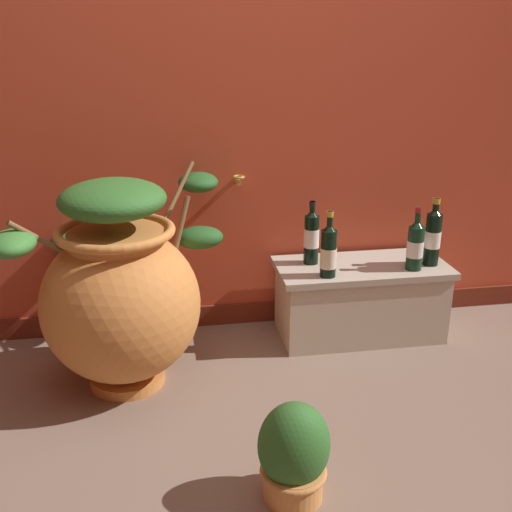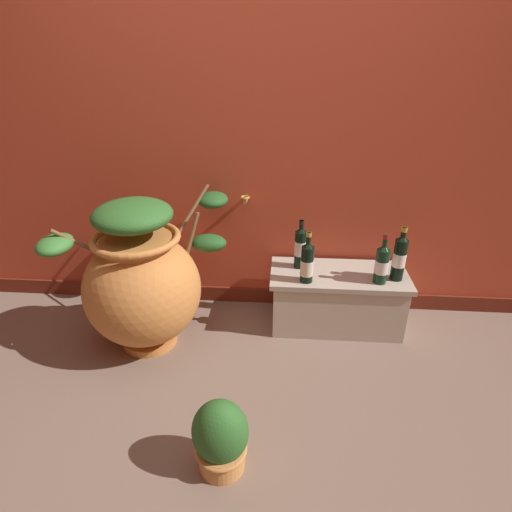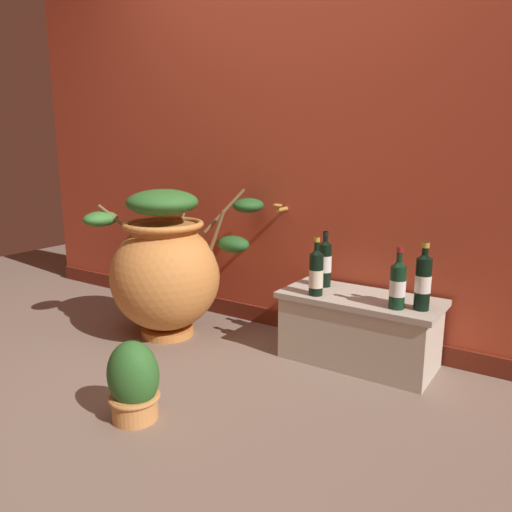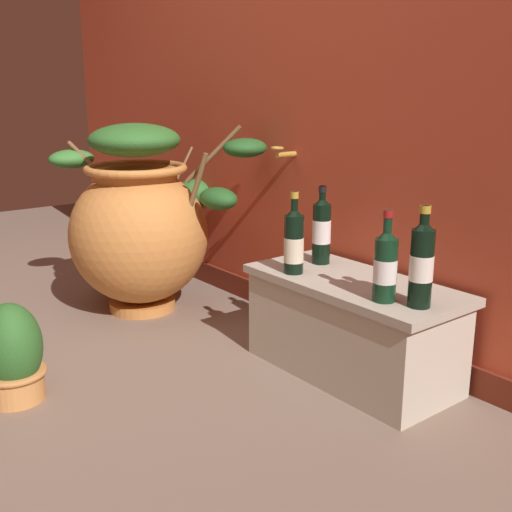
% 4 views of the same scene
% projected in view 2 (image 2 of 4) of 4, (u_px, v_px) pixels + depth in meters
% --- Properties ---
extents(ground_plane, '(7.00, 7.00, 0.00)m').
position_uv_depth(ground_plane, '(234.00, 434.00, 1.83)').
color(ground_plane, '#7A6656').
extents(back_wall, '(4.40, 0.33, 2.60)m').
position_uv_depth(back_wall, '(255.00, 101.00, 2.32)').
color(back_wall, '#B74228').
rests_on(back_wall, ground_plane).
extents(terracotta_urn, '(0.87, 0.87, 0.88)m').
position_uv_depth(terracotta_urn, '(142.00, 279.00, 2.24)').
color(terracotta_urn, '#CC7F3D').
rests_on(terracotta_urn, ground_plane).
extents(stone_ledge, '(0.82, 0.38, 0.36)m').
position_uv_depth(stone_ledge, '(337.00, 297.00, 2.50)').
color(stone_ledge, beige).
rests_on(stone_ledge, ground_plane).
extents(wine_bottle_left, '(0.07, 0.07, 0.30)m').
position_uv_depth(wine_bottle_left, '(300.00, 246.00, 2.43)').
color(wine_bottle_left, black).
rests_on(wine_bottle_left, stone_ledge).
extents(wine_bottle_middle, '(0.07, 0.07, 0.32)m').
position_uv_depth(wine_bottle_middle, '(400.00, 256.00, 2.29)').
color(wine_bottle_middle, black).
rests_on(wine_bottle_middle, stone_ledge).
extents(wine_bottle_right, '(0.07, 0.07, 0.30)m').
position_uv_depth(wine_bottle_right, '(307.00, 262.00, 2.28)').
color(wine_bottle_right, black).
rests_on(wine_bottle_right, stone_ledge).
extents(wine_bottle_back, '(0.08, 0.08, 0.30)m').
position_uv_depth(wine_bottle_back, '(382.00, 263.00, 2.27)').
color(wine_bottle_back, black).
rests_on(wine_bottle_back, stone_ledge).
extents(potted_shrub, '(0.23, 0.21, 0.34)m').
position_uv_depth(potted_shrub, '(221.00, 438.00, 1.62)').
color(potted_shrub, '#D68E4C').
rests_on(potted_shrub, ground_plane).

